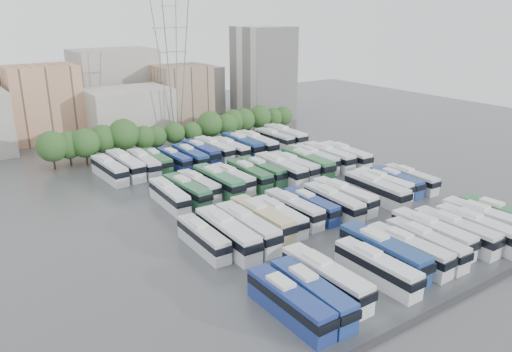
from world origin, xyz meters
TOP-DOWN VIEW (x-y plane):
  - ground at (0.00, 0.00)m, footprint 220.00×220.00m
  - parapet at (0.00, -33.00)m, footprint 56.00×0.50m
  - tree_line at (-2.21, 42.12)m, footprint 64.03×7.59m
  - city_buildings at (-7.46, 71.86)m, footprint 102.00×35.00m
  - apartment_tower at (34.00, 58.00)m, footprint 14.00×14.00m
  - electricity_pylon at (2.00, 50.00)m, footprint 9.00×6.91m
  - bus_r0_s0 at (-21.33, -24.79)m, footprint 2.68×12.18m
  - bus_r0_s1 at (-18.35, -24.86)m, footprint 3.18×12.42m
  - bus_r0_s2 at (-15.01, -23.38)m, footprint 2.90×12.82m
  - bus_r0_s4 at (-8.25, -24.85)m, footprint 2.65×11.93m
  - bus_r0_s5 at (-4.95, -22.90)m, footprint 3.13×13.29m
  - bus_r0_s6 at (-1.56, -23.96)m, footprint 2.96×12.15m
  - bus_r0_s7 at (1.70, -24.15)m, footprint 3.03×12.09m
  - bus_r0_s8 at (4.93, -22.74)m, footprint 2.87×12.48m
  - bus_r0_s9 at (8.13, -24.10)m, footprint 2.82×12.46m
  - bus_r0_s10 at (11.35, -25.33)m, footprint 3.04×12.66m
  - bus_r0_s11 at (14.78, -24.36)m, footprint 3.42×12.92m
  - bus_r0_s12 at (18.10, -24.65)m, footprint 3.30×12.48m
  - bus_r1_s0 at (-21.22, -6.05)m, footprint 2.74×11.41m
  - bus_r1_s1 at (-18.18, -7.25)m, footprint 3.32×13.53m
  - bus_r1_s2 at (-14.85, -7.04)m, footprint 3.05×13.18m
  - bus_r1_s3 at (-11.42, -5.71)m, footprint 2.88×12.95m
  - bus_r1_s4 at (-8.36, -5.94)m, footprint 2.94×11.45m
  - bus_r1_s5 at (-4.91, -4.97)m, footprint 2.74×11.86m
  - bus_r1_s6 at (-1.79, -5.35)m, footprint 2.46×11.25m
  - bus_r1_s7 at (1.73, -6.58)m, footprint 3.23×12.38m
  - bus_r1_s8 at (5.03, -5.62)m, footprint 3.26×12.55m
  - bus_r1_s10 at (11.46, -6.66)m, footprint 3.16×12.94m
  - bus_r1_s11 at (15.03, -4.89)m, footprint 2.87×11.72m
  - bus_r1_s12 at (18.23, -5.16)m, footprint 2.97×11.16m
  - bus_r1_s13 at (21.43, -5.73)m, footprint 2.87×11.27m
  - bus_r2_s1 at (-18.19, 10.88)m, footprint 3.07×11.92m
  - bus_r2_s2 at (-14.85, 11.16)m, footprint 3.28×12.31m
  - bus_r2_s3 at (-11.74, 12.81)m, footprint 2.89×11.39m
  - bus_r2_s4 at (-8.36, 11.83)m, footprint 3.16×13.19m
  - bus_r2_s5 at (-5.02, 12.57)m, footprint 2.96×11.58m
  - bus_r2_s6 at (-1.57, 12.19)m, footprint 3.09×12.36m
  - bus_r2_s7 at (1.66, 12.82)m, footprint 3.04×12.19m
  - bus_r2_s8 at (4.83, 11.24)m, footprint 3.20×13.59m
  - bus_r2_s9 at (8.11, 11.47)m, footprint 3.31×12.78m
  - bus_r2_s10 at (11.46, 11.26)m, footprint 3.38×13.70m
  - bus_r2_s11 at (14.78, 12.96)m, footprint 3.19×12.77m
  - bus_r2_s12 at (18.08, 12.30)m, footprint 3.43×13.54m
  - bus_r2_s13 at (21.48, 11.02)m, footprint 3.25×13.18m
  - bus_r3_s0 at (-21.67, 29.72)m, footprint 3.27×12.60m
  - bus_r3_s1 at (-18.25, 30.52)m, footprint 3.29×13.41m
  - bus_r3_s2 at (-14.72, 29.82)m, footprint 3.35×12.64m
  - bus_r3_s3 at (-11.70, 30.71)m, footprint 2.67×11.36m
  - bus_r3_s4 at (-8.35, 29.44)m, footprint 2.95×11.31m
  - bus_r3_s5 at (-5.11, 28.76)m, footprint 2.74×12.26m
  - bus_r3_s6 at (-1.75, 30.50)m, footprint 3.06×12.60m
  - bus_r3_s7 at (1.70, 30.80)m, footprint 3.32×12.88m
  - bus_r3_s8 at (5.02, 29.46)m, footprint 2.93×12.04m
  - bus_r3_s9 at (8.41, 29.86)m, footprint 2.98×13.45m
  - bus_r3_s10 at (11.61, 29.17)m, footprint 3.18×13.71m
  - bus_r3_s12 at (18.14, 31.01)m, footprint 3.14×12.16m
  - bus_r3_s13 at (21.34, 31.09)m, footprint 2.96×13.48m

SIDE VIEW (x-z plane):
  - ground at x=0.00m, z-range 0.00..0.00m
  - parapet at x=0.00m, z-range 0.00..0.50m
  - bus_r1_s12 at x=18.23m, z-range -0.03..3.44m
  - bus_r1_s13 at x=21.43m, z-range -0.03..3.48m
  - bus_r3_s4 at x=-8.35m, z-range -0.03..3.49m
  - bus_r1_s6 at x=-1.79m, z-range -0.03..3.50m
  - bus_r2_s3 at x=-11.74m, z-range -0.03..3.51m
  - bus_r3_s3 at x=-11.70m, z-range -0.03..3.52m
  - bus_r1_s0 at x=-21.22m, z-range -0.03..3.53m
  - bus_r1_s4 at x=-8.36m, z-range -0.03..3.53m
  - bus_r2_s5 at x=-5.02m, z-range -0.03..3.57m
  - bus_r1_s11 at x=15.03m, z-range -0.03..3.62m
  - bus_r2_s1 at x=-18.19m, z-range -0.03..3.67m
  - bus_r1_s5 at x=-4.91m, z-range -0.03..3.68m
  - bus_r0_s4 at x=-8.25m, z-range -0.03..3.71m
  - bus_r3_s8 at x=5.02m, z-range -0.03..3.72m
  - bus_r0_s7 at x=1.70m, z-range -0.03..3.73m
  - bus_r3_s12 at x=18.14m, z-range -0.03..3.75m
  - bus_r0_s6 at x=-1.56m, z-range -0.03..3.76m
  - bus_r2_s7 at x=1.66m, z-range -0.03..3.77m
  - bus_r0_s0 at x=-21.33m, z-range -0.03..3.79m
  - bus_r2_s2 at x=-14.85m, z-range -0.03..3.79m
  - bus_r3_s5 at x=-5.11m, z-range -0.03..3.81m
  - bus_r1_s7 at x=1.73m, z-range -0.03..3.82m
  - bus_r2_s6 at x=-1.57m, z-range -0.03..3.82m
  - bus_r0_s1 at x=-18.35m, z-range -0.04..3.83m
  - bus_r0_s12 at x=18.10m, z-range -0.04..3.84m
  - bus_r0_s9 at x=8.13m, z-range -0.04..3.87m
  - bus_r1_s8 at x=5.03m, z-range -0.04..3.87m
  - bus_r0_s8 at x=4.93m, z-range -0.04..3.87m
  - bus_r3_s0 at x=-21.67m, z-range -0.04..3.88m
  - bus_r3_s2 at x=-14.72m, z-range -0.04..3.89m
  - bus_r3_s6 at x=-1.75m, z-range -0.04..3.90m
  - bus_r0_s10 at x=11.35m, z-range -0.04..3.92m
  - bus_r2_s9 at x=8.11m, z-range -0.04..3.94m
  - bus_r2_s11 at x=14.78m, z-range -0.04..3.94m
  - bus_r3_s7 at x=1.70m, z-range -0.04..3.97m
  - bus_r0_s11 at x=14.78m, z-range -0.04..3.98m
  - bus_r0_s2 at x=-15.01m, z-range -0.04..3.98m
  - bus_r1_s10 at x=11.46m, z-range -0.04..4.00m
  - bus_r1_s3 at x=-11.42m, z-range -0.04..4.02m
  - bus_r2_s13 at x=21.48m, z-range -0.04..4.07m
  - bus_r2_s4 at x=-8.36m, z-range -0.04..4.08m
  - bus_r1_s2 at x=-14.85m, z-range -0.04..4.09m
  - bus_r0_s5 at x=-4.95m, z-range -0.04..4.11m
  - bus_r3_s1 at x=-18.25m, z-range -0.04..4.14m
  - bus_r2_s12 at x=18.08m, z-range -0.04..4.18m
  - bus_r3_s9 at x=8.41m, z-range -0.04..4.18m
  - bus_r1_s1 at x=-18.18m, z-range -0.04..4.18m
  - bus_r3_s13 at x=21.34m, z-range -0.04..4.19m
  - bus_r2_s8 at x=4.83m, z-range -0.04..4.21m
  - bus_r2_s10 at x=11.46m, z-range -0.04..4.23m
  - bus_r3_s10 at x=11.61m, z-range -0.04..4.25m
  - tree_line at x=-2.21m, z-range 0.16..8.68m
  - city_buildings at x=-7.46m, z-range -2.13..17.87m
  - apartment_tower at x=34.00m, z-range 0.00..26.00m
  - electricity_pylon at x=2.00m, z-range 1.75..35.57m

